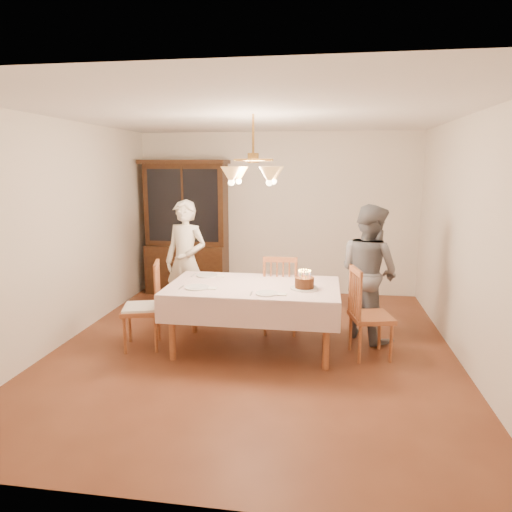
% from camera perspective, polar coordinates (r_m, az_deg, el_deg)
% --- Properties ---
extents(ground, '(5.00, 5.00, 0.00)m').
position_cam_1_polar(ground, '(5.35, -0.33, -11.51)').
color(ground, '#5B2C1A').
rests_on(ground, ground).
extents(room_shell, '(5.00, 5.00, 5.00)m').
position_cam_1_polar(room_shell, '(4.96, -0.35, 5.58)').
color(room_shell, white).
rests_on(room_shell, ground).
extents(dining_table, '(1.90, 1.10, 0.76)m').
position_cam_1_polar(dining_table, '(5.13, -0.33, -4.45)').
color(dining_table, brown).
rests_on(dining_table, ground).
extents(china_hutch, '(1.38, 0.54, 2.16)m').
position_cam_1_polar(china_hutch, '(7.54, -8.64, 3.25)').
color(china_hutch, black).
rests_on(china_hutch, ground).
extents(chair_far_side, '(0.46, 0.44, 1.00)m').
position_cam_1_polar(chair_far_side, '(5.74, 3.07, -5.25)').
color(chair_far_side, brown).
rests_on(chair_far_side, ground).
extents(chair_left_end, '(0.52, 0.54, 1.00)m').
position_cam_1_polar(chair_left_end, '(5.41, -14.05, -6.48)').
color(chair_left_end, brown).
rests_on(chair_left_end, ground).
extents(chair_right_end, '(0.51, 0.52, 1.00)m').
position_cam_1_polar(chair_right_end, '(5.16, 14.05, -7.49)').
color(chair_right_end, brown).
rests_on(chair_right_end, ground).
extents(elderly_woman, '(0.68, 0.53, 1.64)m').
position_cam_1_polar(elderly_woman, '(6.12, -8.75, -0.71)').
color(elderly_woman, white).
rests_on(elderly_woman, ground).
extents(adult_in_grey, '(0.99, 1.00, 1.63)m').
position_cam_1_polar(adult_in_grey, '(5.63, 13.89, -1.99)').
color(adult_in_grey, slate).
rests_on(adult_in_grey, ground).
extents(birthday_cake, '(0.30, 0.30, 0.21)m').
position_cam_1_polar(birthday_cake, '(4.97, 6.06, -3.44)').
color(birthday_cake, white).
rests_on(birthday_cake, dining_table).
extents(place_setting_near_left, '(0.41, 0.26, 0.02)m').
position_cam_1_polar(place_setting_near_left, '(5.02, -7.28, -3.93)').
color(place_setting_near_left, white).
rests_on(place_setting_near_left, dining_table).
extents(place_setting_near_right, '(0.38, 0.23, 0.02)m').
position_cam_1_polar(place_setting_near_right, '(4.75, 1.50, -4.71)').
color(place_setting_near_right, white).
rests_on(place_setting_near_right, dining_table).
extents(place_setting_far_left, '(0.40, 0.25, 0.02)m').
position_cam_1_polar(place_setting_far_left, '(5.55, -6.04, -2.43)').
color(place_setting_far_left, white).
rests_on(place_setting_far_left, dining_table).
extents(chandelier, '(0.62, 0.62, 0.73)m').
position_cam_1_polar(chandelier, '(4.94, -0.35, 10.15)').
color(chandelier, '#BF8C3F').
rests_on(chandelier, ground).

